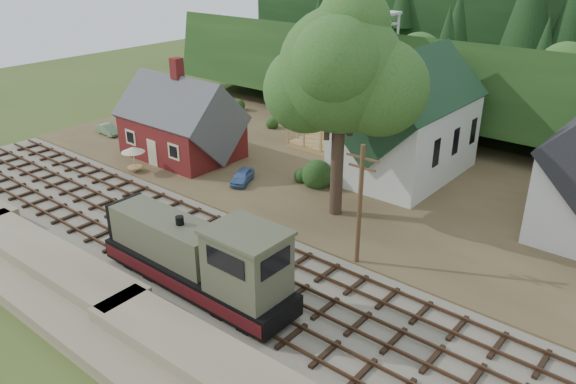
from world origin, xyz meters
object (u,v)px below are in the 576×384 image
Objects in this scene: locomotive at (201,260)px; car_blue at (242,176)px; patio_set at (133,151)px; car_green at (108,129)px.

locomotive reaches higher than car_blue.
locomotive is at bearing -25.58° from patio_set.
locomotive is 19.93m from patio_set.
car_blue is 1.02× the size of car_green.
patio_set is (-17.98, 8.61, -0.05)m from locomotive.
locomotive is at bearing -79.71° from car_blue.
locomotive reaches higher than patio_set.
car_blue is (-9.07, 12.76, -1.40)m from locomotive.
patio_set is (-8.91, -4.15, 1.35)m from car_blue.
patio_set reaches higher than car_blue.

